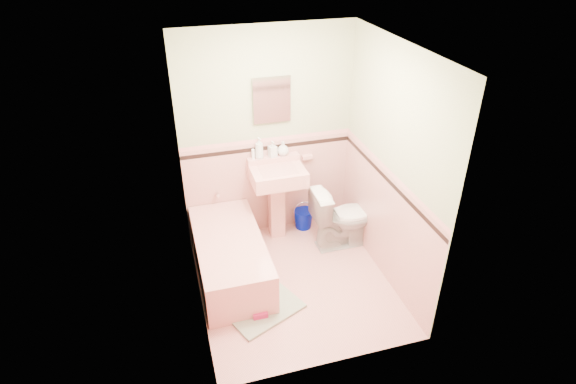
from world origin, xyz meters
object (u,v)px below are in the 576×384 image
object	(u,v)px
bucket	(303,219)
shoe	(260,315)
sink	(278,204)
soap_bottle_right	(283,148)
toilet	(343,217)
medicine_cabinet	(272,99)
soap_bottle_mid	(273,149)
bathtub	(230,258)
soap_bottle_left	(259,148)

from	to	relation	value
bucket	shoe	world-z (taller)	bucket
sink	soap_bottle_right	size ratio (longest dim) A/B	5.65
toilet	shoe	world-z (taller)	toilet
medicine_cabinet	toilet	size ratio (longest dim) A/B	0.64
sink	soap_bottle_mid	world-z (taller)	soap_bottle_mid
medicine_cabinet	soap_bottle_mid	distance (m)	0.58
bathtub	bucket	world-z (taller)	bathtub
bucket	shoe	size ratio (longest dim) A/B	1.70
toilet	shoe	size ratio (longest dim) A/B	5.25
soap_bottle_mid	toilet	distance (m)	1.15
soap_bottle_left	soap_bottle_right	distance (m)	0.28
sink	medicine_cabinet	world-z (taller)	medicine_cabinet
bathtub	sink	xyz separation A→B (m)	(0.68, 0.53, 0.25)
bathtub	shoe	bearing A→B (deg)	-78.37
soap_bottle_mid	toilet	xyz separation A→B (m)	(0.71, -0.52, -0.74)
soap_bottle_mid	soap_bottle_right	world-z (taller)	soap_bottle_mid
soap_bottle_right	toilet	bearing A→B (deg)	-41.44
sink	toilet	bearing A→B (deg)	-25.57
soap_bottle_mid	soap_bottle_left	bearing A→B (deg)	180.00
soap_bottle_mid	soap_bottle_right	distance (m)	0.13
toilet	bucket	bearing A→B (deg)	35.69
soap_bottle_left	medicine_cabinet	bearing A→B (deg)	10.39
sink	soap_bottle_left	distance (m)	0.71
medicine_cabinet	bucket	bearing A→B (deg)	-13.52
soap_bottle_left	sink	bearing A→B (deg)	-47.74
medicine_cabinet	bucket	distance (m)	1.62
medicine_cabinet	soap_bottle_right	xyz separation A→B (m)	(0.12, -0.03, -0.59)
soap_bottle_right	shoe	world-z (taller)	soap_bottle_right
soap_bottle_left	soap_bottle_right	xyz separation A→B (m)	(0.28, 0.00, -0.04)
soap_bottle_mid	soap_bottle_right	size ratio (longest dim) A/B	1.12
bathtub	soap_bottle_right	size ratio (longest dim) A/B	8.84
sink	medicine_cabinet	size ratio (longest dim) A/B	1.96
soap_bottle_right	shoe	size ratio (longest dim) A/B	1.17
soap_bottle_left	shoe	bearing A→B (deg)	-103.95
bucket	sink	bearing A→B (deg)	-161.35
soap_bottle_right	shoe	distance (m)	1.91
bathtub	toilet	size ratio (longest dim) A/B	1.97
sink	bucket	world-z (taller)	sink
bucket	soap_bottle_right	bearing A→B (deg)	166.84
sink	toilet	xyz separation A→B (m)	(0.70, -0.34, -0.10)
bucket	soap_bottle_left	bearing A→B (deg)	173.78
soap_bottle_mid	bucket	xyz separation A→B (m)	(0.37, -0.06, -1.00)
soap_bottle_right	shoe	bearing A→B (deg)	-113.82
bathtub	soap_bottle_mid	size ratio (longest dim) A/B	7.91
bathtub	soap_bottle_right	distance (m)	1.39
soap_bottle_right	toilet	world-z (taller)	soap_bottle_right
medicine_cabinet	soap_bottle_mid	xyz separation A→B (m)	(-0.01, -0.03, -0.58)
soap_bottle_mid	bucket	bearing A→B (deg)	-8.80
bathtub	shoe	world-z (taller)	bathtub
soap_bottle_left	soap_bottle_mid	bearing A→B (deg)	0.00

